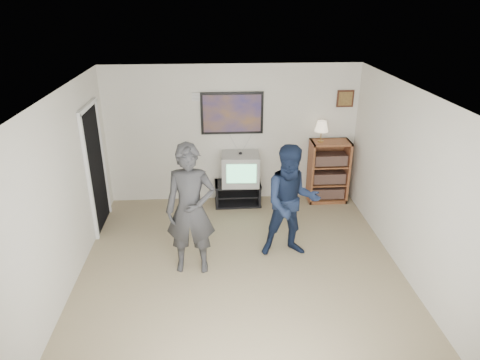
{
  "coord_description": "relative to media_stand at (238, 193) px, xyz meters",
  "views": [
    {
      "loc": [
        -0.33,
        -4.85,
        3.6
      ],
      "look_at": [
        0.03,
        0.7,
        1.15
      ],
      "focal_mm": 32.0,
      "sensor_mm": 36.0,
      "label": 1
    }
  ],
  "objects": [
    {
      "name": "room_shell",
      "position": [
        -0.08,
        -1.88,
        1.04
      ],
      "size": [
        4.51,
        5.0,
        2.51
      ],
      "color": "#76614A",
      "rests_on": "ground"
    },
    {
      "name": "media_stand",
      "position": [
        0.0,
        0.0,
        0.0
      ],
      "size": [
        0.84,
        0.47,
        0.42
      ],
      "rotation": [
        0.0,
        0.0,
        0.01
      ],
      "color": "black",
      "rests_on": "room_shell"
    },
    {
      "name": "crt_television",
      "position": [
        0.05,
        -0.0,
        0.49
      ],
      "size": [
        0.68,
        0.59,
        0.56
      ],
      "primitive_type": null,
      "rotation": [
        0.0,
        0.0,
        -0.04
      ],
      "color": "#A3A29E",
      "rests_on": "media_stand"
    },
    {
      "name": "bookshelf",
      "position": [
        1.67,
        0.05,
        0.37
      ],
      "size": [
        0.71,
        0.4,
        1.16
      ],
      "primitive_type": null,
      "color": "brown",
      "rests_on": "room_shell"
    },
    {
      "name": "table_lamp",
      "position": [
        1.48,
        0.04,
        1.14
      ],
      "size": [
        0.24,
        0.24,
        0.38
      ],
      "primitive_type": null,
      "color": "#F7DFBB",
      "rests_on": "bookshelf"
    },
    {
      "name": "person_tall",
      "position": [
        -0.75,
        -1.98,
        0.72
      ],
      "size": [
        0.7,
        0.48,
        1.85
      ],
      "primitive_type": "imported",
      "rotation": [
        0.0,
        0.0,
        -0.05
      ],
      "color": "#2D2D2F",
      "rests_on": "room_shell"
    },
    {
      "name": "person_short",
      "position": [
        0.67,
        -1.69,
        0.64
      ],
      "size": [
        0.84,
        0.66,
        1.7
      ],
      "primitive_type": "imported",
      "rotation": [
        0.0,
        0.0,
        0.02
      ],
      "color": "#141E37",
      "rests_on": "room_shell"
    },
    {
      "name": "controller_left",
      "position": [
        -0.73,
        -1.79,
        0.94
      ],
      "size": [
        0.04,
        0.13,
        0.04
      ],
      "primitive_type": "cube",
      "rotation": [
        0.0,
        0.0,
        0.05
      ],
      "color": "white",
      "rests_on": "person_tall"
    },
    {
      "name": "controller_right",
      "position": [
        0.7,
        -1.46,
        0.87
      ],
      "size": [
        0.07,
        0.12,
        0.03
      ],
      "primitive_type": "cube",
      "rotation": [
        0.0,
        0.0,
        0.32
      ],
      "color": "white",
      "rests_on": "person_short"
    },
    {
      "name": "poster",
      "position": [
        -0.08,
        0.24,
        1.44
      ],
      "size": [
        1.1,
        0.03,
        0.75
      ],
      "primitive_type": "cube",
      "color": "black",
      "rests_on": "room_shell"
    },
    {
      "name": "air_vent",
      "position": [
        -0.63,
        0.25,
        1.74
      ],
      "size": [
        0.28,
        0.02,
        0.14
      ],
      "primitive_type": "cube",
      "color": "white",
      "rests_on": "room_shell"
    },
    {
      "name": "small_picture",
      "position": [
        1.92,
        0.25,
        1.67
      ],
      "size": [
        0.3,
        0.03,
        0.3
      ],
      "primitive_type": "cube",
      "color": "#402114",
      "rests_on": "room_shell"
    },
    {
      "name": "doorway",
      "position": [
        -2.32,
        -0.63,
        0.79
      ],
      "size": [
        0.03,
        0.85,
        2.0
      ],
      "primitive_type": "cube",
      "color": "black",
      "rests_on": "room_shell"
    }
  ]
}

